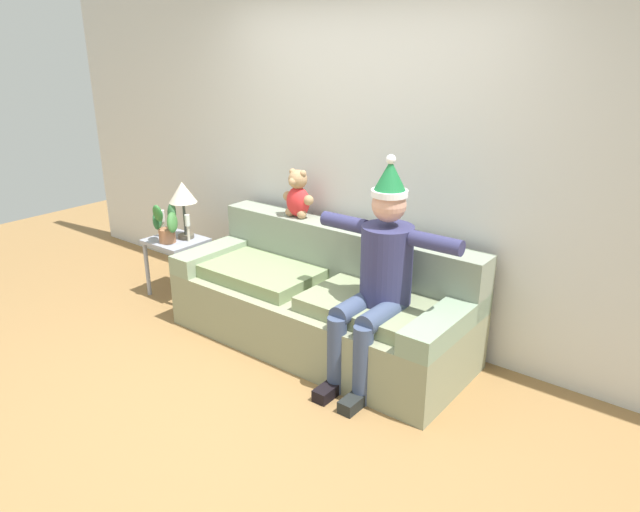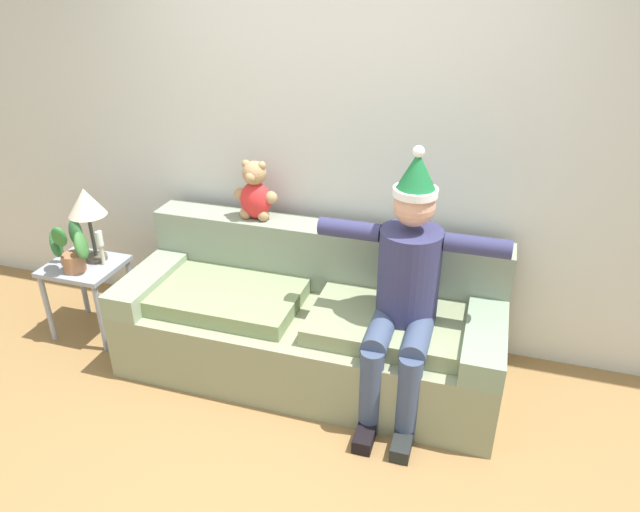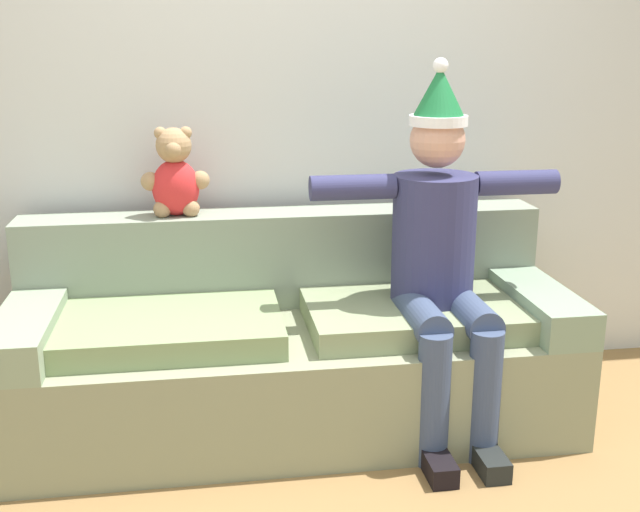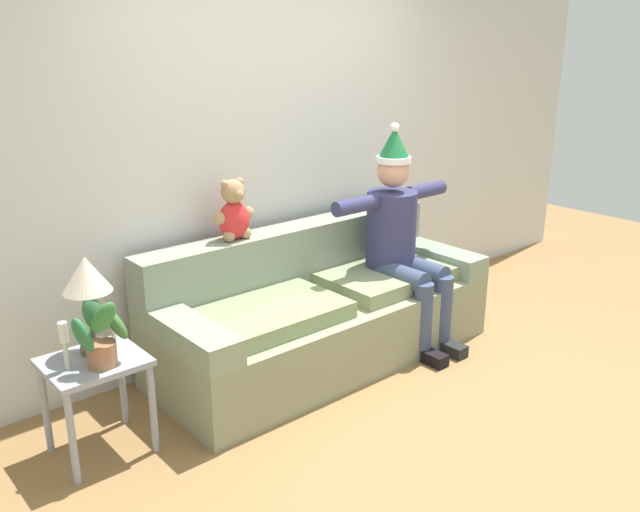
{
  "view_description": "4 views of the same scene",
  "coord_description": "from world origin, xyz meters",
  "views": [
    {
      "loc": [
        2.42,
        -2.1,
        2.16
      ],
      "look_at": [
        0.03,
        0.96,
        0.72
      ],
      "focal_mm": 32.81,
      "sensor_mm": 36.0,
      "label": 1
    },
    {
      "loc": [
        0.94,
        -1.83,
        2.33
      ],
      "look_at": [
        0.1,
        0.87,
        0.86
      ],
      "focal_mm": 32.54,
      "sensor_mm": 36.0,
      "label": 2
    },
    {
      "loc": [
        -0.35,
        -2.03,
        1.58
      ],
      "look_at": [
        0.1,
        0.9,
        0.75
      ],
      "focal_mm": 43.81,
      "sensor_mm": 36.0,
      "label": 3
    },
    {
      "loc": [
        -2.63,
        -2.04,
        2.03
      ],
      "look_at": [
        -0.04,
        0.97,
        0.72
      ],
      "focal_mm": 37.43,
      "sensor_mm": 36.0,
      "label": 4
    }
  ],
  "objects": [
    {
      "name": "person_seated",
      "position": [
        0.58,
        0.86,
        0.76
      ],
      "size": [
        1.02,
        0.77,
        1.51
      ],
      "color": "navy",
      "rests_on": "ground_plane"
    },
    {
      "name": "teddy_bear",
      "position": [
        -0.46,
        1.3,
        1.01
      ],
      "size": [
        0.29,
        0.17,
        0.38
      ],
      "color": "red",
      "rests_on": "couch"
    },
    {
      "name": "couch",
      "position": [
        0.0,
        1.03,
        0.33
      ],
      "size": [
        2.27,
        0.9,
        0.84
      ],
      "color": "gray",
      "rests_on": "ground_plane"
    },
    {
      "name": "back_wall",
      "position": [
        0.0,
        1.55,
        1.35
      ],
      "size": [
        7.0,
        0.1,
        2.7
      ],
      "primitive_type": "cube",
      "color": "silver",
      "rests_on": "ground_plane"
    }
  ]
}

